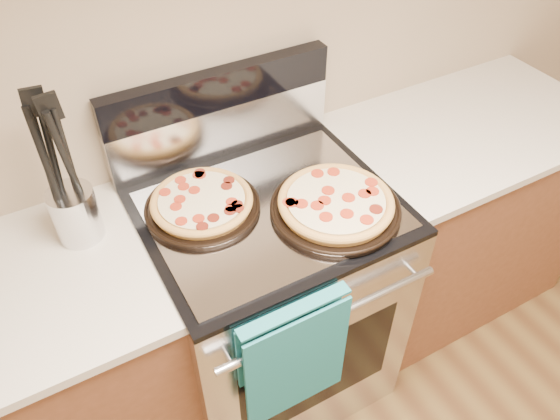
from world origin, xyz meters
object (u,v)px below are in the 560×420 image
pepperoni_pizza_back (202,203)px  utensil_crock (76,214)px  range_body (269,300)px  pepperoni_pizza_front (336,204)px

pepperoni_pizza_back → utensil_crock: (-0.34, 0.08, 0.04)m
range_body → utensil_crock: (-0.52, 0.15, 0.54)m
pepperoni_pizza_front → pepperoni_pizza_back: bearing=149.7°
utensil_crock → range_body: bearing=-16.6°
pepperoni_pizza_front → utensil_crock: bearing=157.3°
range_body → pepperoni_pizza_front: bearing=-38.6°
range_body → pepperoni_pizza_front: 0.54m
pepperoni_pizza_back → pepperoni_pizza_front: bearing=-30.3°
range_body → pepperoni_pizza_back: size_ratio=2.66×
range_body → utensil_crock: 0.77m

